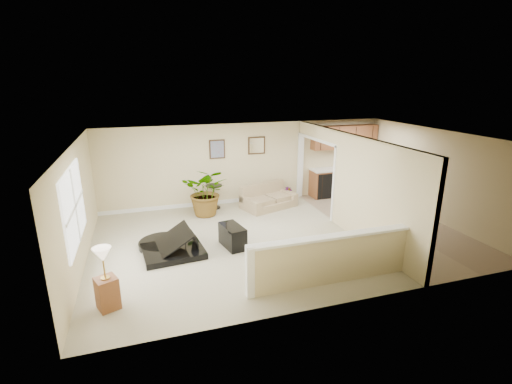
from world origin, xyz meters
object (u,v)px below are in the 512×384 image
object	(u,v)px
palm_plant	(207,192)
lamp_stand	(106,283)
small_plant	(288,196)
piano_bench	(233,236)
piano	(170,231)
accent_table	(214,193)
loveseat	(268,196)

from	to	relation	value
palm_plant	lamp_stand	xyz separation A→B (m)	(-2.46, -4.02, -0.22)
small_plant	piano_bench	bearing A→B (deg)	-132.96
piano	lamp_stand	world-z (taller)	piano
lamp_stand	accent_table	bearing A→B (deg)	58.72
piano	loveseat	xyz separation A→B (m)	(3.15, 2.29, -0.17)
piano	palm_plant	bearing A→B (deg)	54.39
accent_table	small_plant	distance (m)	2.40
piano	small_plant	world-z (taller)	piano
piano	piano_bench	xyz separation A→B (m)	(1.41, -0.15, -0.26)
palm_plant	lamp_stand	bearing A→B (deg)	-121.48
accent_table	loveseat	bearing A→B (deg)	-13.31
accent_table	small_plant	world-z (taller)	accent_table
piano_bench	palm_plant	xyz separation A→B (m)	(-0.17, 2.28, 0.44)
accent_table	lamp_stand	world-z (taller)	lamp_stand
accent_table	small_plant	bearing A→B (deg)	-2.82
piano_bench	loveseat	distance (m)	2.99
palm_plant	lamp_stand	world-z (taller)	palm_plant
accent_table	small_plant	xyz separation A→B (m)	(2.38, -0.12, -0.26)
lamp_stand	small_plant	bearing A→B (deg)	40.76
piano	small_plant	bearing A→B (deg)	27.53
piano	lamp_stand	distance (m)	2.24
accent_table	lamp_stand	size ratio (longest dim) A/B	0.64
loveseat	piano	bearing A→B (deg)	-162.35
piano	lamp_stand	xyz separation A→B (m)	(-1.22, -1.88, -0.04)
piano	palm_plant	size ratio (longest dim) A/B	1.04
loveseat	small_plant	xyz separation A→B (m)	(0.77, 0.26, -0.14)
piano	lamp_stand	size ratio (longest dim) A/B	1.49
loveseat	accent_table	xyz separation A→B (m)	(-1.61, 0.38, 0.12)
accent_table	palm_plant	size ratio (longest dim) A/B	0.45
palm_plant	loveseat	bearing A→B (deg)	4.43
loveseat	lamp_stand	size ratio (longest dim) A/B	1.65
palm_plant	piano_bench	bearing A→B (deg)	-85.74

